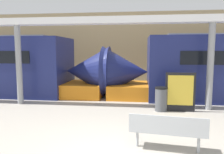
{
  "coord_description": "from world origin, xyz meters",
  "views": [
    {
      "loc": [
        0.55,
        -4.34,
        2.37
      ],
      "look_at": [
        -0.46,
        3.85,
        1.4
      ],
      "focal_mm": 35.0,
      "sensor_mm": 36.0,
      "label": 1
    }
  ],
  "objects_px": {
    "bench_near": "(167,129)",
    "support_column_far": "(19,65)",
    "support_column_near": "(210,67)",
    "trash_bin": "(161,99)",
    "poster_board": "(180,92)"
  },
  "relations": [
    {
      "from": "bench_near",
      "to": "support_column_far",
      "type": "distance_m",
      "value": 7.36
    },
    {
      "from": "bench_near",
      "to": "support_column_near",
      "type": "relative_size",
      "value": 0.53
    },
    {
      "from": "bench_near",
      "to": "trash_bin",
      "type": "distance_m",
      "value": 3.61
    },
    {
      "from": "support_column_near",
      "to": "support_column_far",
      "type": "xyz_separation_m",
      "value": [
        -8.18,
        0.0,
        0.0
      ]
    },
    {
      "from": "support_column_near",
      "to": "support_column_far",
      "type": "bearing_deg",
      "value": 180.0
    },
    {
      "from": "bench_near",
      "to": "support_column_near",
      "type": "distance_m",
      "value": 4.74
    },
    {
      "from": "bench_near",
      "to": "support_column_near",
      "type": "xyz_separation_m",
      "value": [
        2.16,
        4.04,
        1.22
      ]
    },
    {
      "from": "trash_bin",
      "to": "support_column_near",
      "type": "distance_m",
      "value": 2.37
    },
    {
      "from": "bench_near",
      "to": "support_column_near",
      "type": "height_order",
      "value": "support_column_near"
    },
    {
      "from": "trash_bin",
      "to": "poster_board",
      "type": "distance_m",
      "value": 0.79
    },
    {
      "from": "poster_board",
      "to": "support_column_far",
      "type": "distance_m",
      "value": 7.04
    },
    {
      "from": "bench_near",
      "to": "support_column_far",
      "type": "height_order",
      "value": "support_column_far"
    },
    {
      "from": "bench_near",
      "to": "trash_bin",
      "type": "height_order",
      "value": "trash_bin"
    },
    {
      "from": "trash_bin",
      "to": "support_column_near",
      "type": "height_order",
      "value": "support_column_near"
    },
    {
      "from": "support_column_far",
      "to": "support_column_near",
      "type": "bearing_deg",
      "value": 0.0
    }
  ]
}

